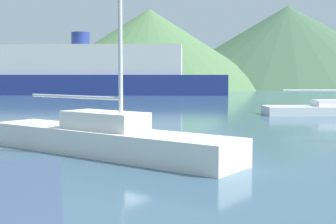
{
  "coord_description": "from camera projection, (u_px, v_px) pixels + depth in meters",
  "views": [
    {
      "loc": [
        -0.89,
        0.37,
        2.29
      ],
      "look_at": [
        -0.68,
        14.0,
        1.2
      ],
      "focal_mm": 50.0,
      "sensor_mm": 36.0,
      "label": 1
    }
  ],
  "objects": [
    {
      "name": "sailboat_inner",
      "position": [
        336.0,
        109.0,
        26.74
      ],
      "size": [
        8.15,
        2.18,
        7.54
      ],
      "rotation": [
        0.0,
        0.0,
        0.01
      ],
      "color": "white",
      "rests_on": "ground_plane"
    },
    {
      "name": "sailboat_middle",
      "position": [
        105.0,
        137.0,
        13.45
      ],
      "size": [
        7.78,
        6.51,
        10.83
      ],
      "rotation": [
        0.0,
        0.0,
        -0.66
      ],
      "color": "white",
      "rests_on": "ground_plane"
    },
    {
      "name": "hill_east",
      "position": [
        287.0,
        46.0,
        90.52
      ],
      "size": [
        53.27,
        53.27,
        15.56
      ],
      "color": "#38563D",
      "rests_on": "ground_plane"
    },
    {
      "name": "ferry_distant",
      "position": [
        81.0,
        73.0,
        55.41
      ],
      "size": [
        34.61,
        10.58,
        7.28
      ],
      "rotation": [
        0.0,
        0.0,
        -0.06
      ],
      "color": "navy",
      "rests_on": "ground_plane"
    },
    {
      "name": "hill_central",
      "position": [
        149.0,
        49.0,
        80.24
      ],
      "size": [
        42.54,
        42.54,
        13.53
      ],
      "color": "#476B42",
      "rests_on": "ground_plane"
    }
  ]
}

